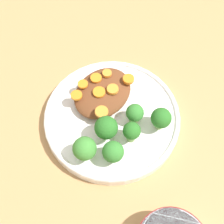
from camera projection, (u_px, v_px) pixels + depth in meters
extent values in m
plane|color=tan|center=(112.00, 121.00, 0.65)|extent=(4.00, 4.00, 0.00)
cylinder|color=white|center=(112.00, 118.00, 0.64)|extent=(0.28, 0.28, 0.02)
torus|color=white|center=(112.00, 116.00, 0.63)|extent=(0.28, 0.28, 0.01)
ellipsoid|color=brown|center=(103.00, 93.00, 0.64)|extent=(0.13, 0.11, 0.03)
cylinder|color=#759E51|center=(131.00, 136.00, 0.60)|extent=(0.02, 0.02, 0.03)
sphere|color=#286B23|center=(132.00, 131.00, 0.58)|extent=(0.03, 0.03, 0.03)
cylinder|color=#7FA85B|center=(86.00, 153.00, 0.58)|extent=(0.02, 0.02, 0.02)
sphere|color=#3D8433|center=(85.00, 149.00, 0.56)|extent=(0.04, 0.04, 0.04)
cylinder|color=#759E51|center=(106.00, 133.00, 0.60)|extent=(0.02, 0.02, 0.02)
sphere|color=#286B23|center=(106.00, 128.00, 0.58)|extent=(0.04, 0.04, 0.04)
cylinder|color=#7FA85B|center=(113.00, 156.00, 0.58)|extent=(0.02, 0.02, 0.02)
sphere|color=#337A2D|center=(113.00, 152.00, 0.56)|extent=(0.04, 0.04, 0.04)
cylinder|color=#759E51|center=(160.00, 124.00, 0.61)|extent=(0.02, 0.02, 0.02)
sphere|color=#286B23|center=(161.00, 118.00, 0.59)|extent=(0.04, 0.04, 0.04)
cylinder|color=#759E51|center=(134.00, 118.00, 0.62)|extent=(0.02, 0.02, 0.02)
sphere|color=#337A2D|center=(135.00, 113.00, 0.60)|extent=(0.04, 0.04, 0.04)
cylinder|color=orange|center=(96.00, 78.00, 0.64)|extent=(0.02, 0.02, 0.00)
cylinder|color=orange|center=(99.00, 92.00, 0.62)|extent=(0.03, 0.03, 0.00)
cylinder|color=orange|center=(83.00, 84.00, 0.63)|extent=(0.02, 0.02, 0.00)
cylinder|color=orange|center=(128.00, 79.00, 0.64)|extent=(0.02, 0.02, 0.01)
cylinder|color=orange|center=(107.00, 73.00, 0.64)|extent=(0.02, 0.02, 0.01)
cylinder|color=orange|center=(102.00, 112.00, 0.60)|extent=(0.03, 0.03, 0.01)
cylinder|color=orange|center=(77.00, 95.00, 0.62)|extent=(0.02, 0.02, 0.01)
cylinder|color=orange|center=(113.00, 89.00, 0.62)|extent=(0.02, 0.02, 0.01)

